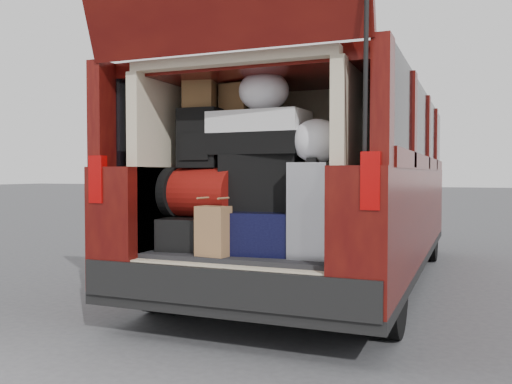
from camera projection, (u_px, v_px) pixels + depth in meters
ground at (243, 339)px, 3.45m from camera, size 80.00×80.00×0.00m
minivan at (321, 189)px, 5.13m from camera, size 1.90×5.35×2.77m
load_floor at (259, 288)px, 3.69m from camera, size 1.24×1.05×0.55m
black_hardshell at (196, 232)px, 3.70m from camera, size 0.46×0.58×0.21m
navy_hardshell at (264, 231)px, 3.55m from camera, size 0.56×0.66×0.26m
silver_roller at (315, 210)px, 3.31m from camera, size 0.24×0.38×0.57m
kraft_bag at (213, 231)px, 3.32m from camera, size 0.21×0.15×0.31m
red_duffel at (202, 192)px, 3.66m from camera, size 0.55×0.40×0.33m
black_soft_case at (262, 183)px, 3.55m from camera, size 0.53×0.34×0.36m
backpack at (200, 138)px, 3.65m from camera, size 0.28×0.18×0.40m
twotone_duffel at (259, 133)px, 3.54m from camera, size 0.65×0.36×0.28m
grocery_sack_lower at (200, 95)px, 3.69m from camera, size 0.23×0.20×0.19m
grocery_sack_upper at (238, 99)px, 3.71m from camera, size 0.23×0.20×0.21m
plastic_bag_center at (264, 91)px, 3.52m from camera, size 0.34×0.32×0.27m
plastic_bag_right at (317, 141)px, 3.32m from camera, size 0.33×0.31×0.27m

